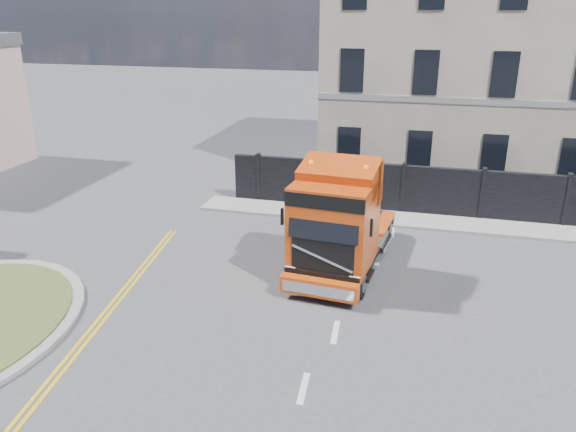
# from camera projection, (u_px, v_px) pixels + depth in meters

# --- Properties ---
(ground) EXTENTS (120.00, 120.00, 0.00)m
(ground) POSITION_uv_depth(u_px,v_px,m) (232.00, 310.00, 15.43)
(ground) COLOR #424244
(ground) RESTS_ON ground
(hoarding_fence) EXTENTS (18.80, 0.25, 2.00)m
(hoarding_fence) POSITION_uv_depth(u_px,v_px,m) (470.00, 195.00, 21.72)
(hoarding_fence) COLOR black
(hoarding_fence) RESTS_ON ground
(georgian_building) EXTENTS (12.30, 10.30, 12.80)m
(georgian_building) POSITION_uv_depth(u_px,v_px,m) (462.00, 52.00, 26.97)
(georgian_building) COLOR #BBB495
(georgian_building) RESTS_ON ground
(pavement_far) EXTENTS (20.00, 1.60, 0.12)m
(pavement_far) POSITION_uv_depth(u_px,v_px,m) (453.00, 224.00, 21.36)
(pavement_far) COLOR gray
(pavement_far) RESTS_ON ground
(truck) EXTENTS (2.76, 6.17, 3.59)m
(truck) POSITION_uv_depth(u_px,v_px,m) (339.00, 226.00, 16.97)
(truck) COLOR black
(truck) RESTS_ON ground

